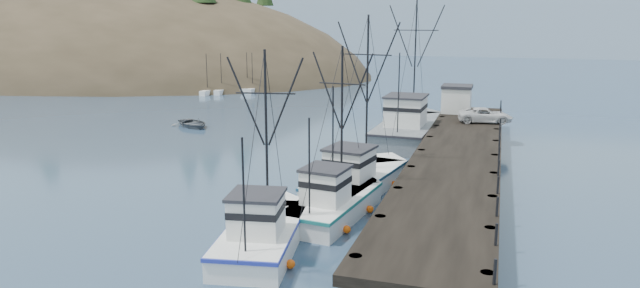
# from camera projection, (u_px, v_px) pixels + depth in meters

# --- Properties ---
(ground) EXTENTS (400.00, 400.00, 0.00)m
(ground) POSITION_uv_depth(u_px,v_px,m) (168.00, 235.00, 30.82)
(ground) COLOR navy
(ground) RESTS_ON ground
(pier) EXTENTS (6.00, 44.00, 2.00)m
(pier) POSITION_uv_depth(u_px,v_px,m) (457.00, 156.00, 41.23)
(pier) COLOR black
(pier) RESTS_ON ground
(headland) EXTENTS (134.80, 78.00, 51.00)m
(headland) POSITION_uv_depth(u_px,v_px,m) (69.00, 91.00, 126.99)
(headland) COLOR #382D1E
(headland) RESTS_ON ground
(distant_ridge) EXTENTS (360.00, 40.00, 26.00)m
(distant_ridge) POSITION_uv_depth(u_px,v_px,m) (480.00, 53.00, 186.11)
(distant_ridge) COLOR #9EB2C6
(distant_ridge) RESTS_ON ground
(distant_ridge_far) EXTENTS (180.00, 25.00, 18.00)m
(distant_ridge_far) POSITION_uv_depth(u_px,v_px,m) (345.00, 48.00, 214.75)
(distant_ridge_far) COLOR silver
(distant_ridge_far) RESTS_ON ground
(moored_sailboats) EXTENTS (19.00, 13.55, 6.35)m
(moored_sailboats) POSITION_uv_depth(u_px,v_px,m) (217.00, 88.00, 91.65)
(moored_sailboats) COLOR white
(moored_sailboats) RESTS_ON ground
(trawler_near) EXTENTS (4.30, 10.02, 10.28)m
(trawler_near) POSITION_uv_depth(u_px,v_px,m) (335.00, 202.00, 33.73)
(trawler_near) COLOR white
(trawler_near) RESTS_ON ground
(trawler_mid) EXTENTS (4.86, 10.37, 10.33)m
(trawler_mid) POSITION_uv_depth(u_px,v_px,m) (264.00, 231.00, 29.19)
(trawler_mid) COLOR white
(trawler_mid) RESTS_ON ground
(trawler_far) EXTENTS (5.49, 11.94, 12.05)m
(trawler_far) POSITION_uv_depth(u_px,v_px,m) (359.00, 178.00, 38.88)
(trawler_far) COLOR white
(trawler_far) RESTS_ON ground
(work_vessel) EXTENTS (5.27, 16.22, 13.49)m
(work_vessel) POSITION_uv_depth(u_px,v_px,m) (410.00, 127.00, 54.47)
(work_vessel) COLOR slate
(work_vessel) RESTS_ON ground
(pier_shed) EXTENTS (3.00, 3.20, 2.80)m
(pier_shed) POSITION_uv_depth(u_px,v_px,m) (457.00, 99.00, 58.05)
(pier_shed) COLOR silver
(pier_shed) RESTS_ON pier
(pickup_truck) EXTENTS (5.22, 3.06, 1.36)m
(pickup_truck) POSITION_uv_depth(u_px,v_px,m) (485.00, 115.00, 52.56)
(pickup_truck) COLOR silver
(pickup_truck) RESTS_ON pier
(motorboat) EXTENTS (6.19, 5.90, 1.04)m
(motorboat) POSITION_uv_depth(u_px,v_px,m) (193.00, 127.00, 61.29)
(motorboat) COLOR #4E5256
(motorboat) RESTS_ON ground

